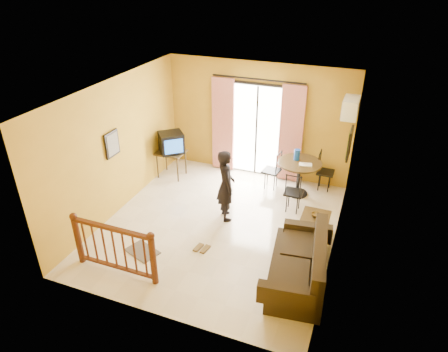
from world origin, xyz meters
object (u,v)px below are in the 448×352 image
at_px(coffee_table, 313,227).
at_px(standing_person, 226,185).
at_px(sofa, 301,267).
at_px(dining_table, 299,169).
at_px(television, 171,143).

bearing_deg(coffee_table, standing_person, 176.70).
height_order(coffee_table, sofa, sofa).
distance_m(dining_table, coffee_table, 1.76).
bearing_deg(dining_table, television, -175.23).
xyz_separation_m(sofa, standing_person, (-1.85, 1.36, 0.44)).
xyz_separation_m(dining_table, standing_person, (-1.20, -1.49, 0.12)).
height_order(coffee_table, standing_person, standing_person).
bearing_deg(coffee_table, dining_table, 111.72).
bearing_deg(sofa, standing_person, 136.40).
xyz_separation_m(coffee_table, sofa, (0.01, -1.25, 0.05)).
height_order(television, coffee_table, television).
bearing_deg(coffee_table, television, 160.19).
relative_size(dining_table, standing_person, 0.64).
bearing_deg(standing_person, television, 23.61).
height_order(sofa, standing_person, standing_person).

